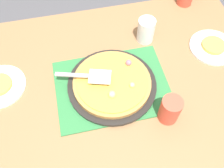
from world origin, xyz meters
name	(u,v)px	position (x,y,z in m)	size (l,w,h in m)	color
ground_plane	(112,145)	(0.00, 0.00, 0.00)	(8.00, 8.00, 0.00)	#4C4C51
dining_table	(112,99)	(0.00, 0.00, 0.64)	(1.40, 1.00, 0.75)	olive
placemat	(112,86)	(0.00, 0.00, 0.75)	(0.48, 0.36, 0.01)	#2D753D
pizza_pan	(112,85)	(0.00, 0.00, 0.76)	(0.38, 0.38, 0.01)	black
pizza	(112,82)	(0.00, 0.00, 0.78)	(0.33, 0.33, 0.05)	#B78442
plate_near_left	(0,86)	(0.47, -0.10, 0.76)	(0.22, 0.22, 0.01)	white
plate_far_right	(213,47)	(-0.52, -0.11, 0.76)	(0.22, 0.22, 0.01)	white
served_slice_right	(214,45)	(-0.52, -0.11, 0.77)	(0.11, 0.11, 0.02)	#EAB747
cup_far	(170,110)	(-0.19, 0.19, 0.81)	(0.08, 0.08, 0.12)	#E04C38
cup_corner	(146,30)	(-0.22, -0.23, 0.81)	(0.08, 0.08, 0.12)	white
pizza_server	(88,76)	(0.09, -0.03, 0.82)	(0.23, 0.11, 0.01)	silver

